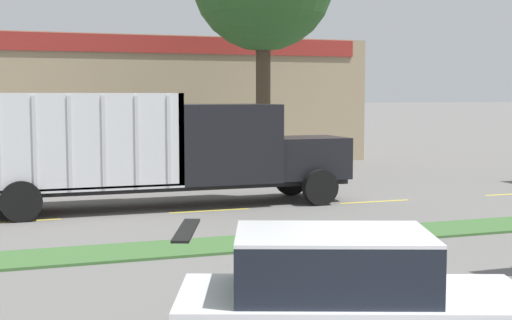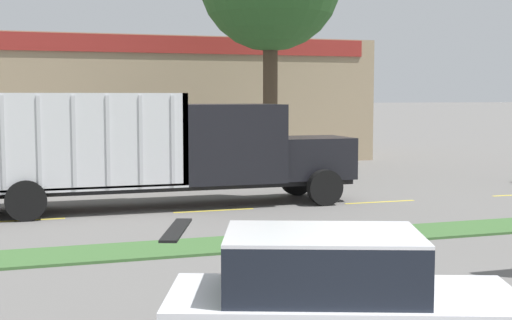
{
  "view_description": "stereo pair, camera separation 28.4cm",
  "coord_description": "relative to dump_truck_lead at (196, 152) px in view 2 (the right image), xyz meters",
  "views": [
    {
      "loc": [
        -3.02,
        -4.45,
        3.34
      ],
      "look_at": [
        1.73,
        9.18,
        2.03
      ],
      "focal_mm": 50.0,
      "sensor_mm": 36.0,
      "label": 1
    },
    {
      "loc": [
        -2.75,
        -4.54,
        3.34
      ],
      "look_at": [
        1.73,
        9.18,
        2.03
      ],
      "focal_mm": 50.0,
      "sensor_mm": 36.0,
      "label": 2
    }
  ],
  "objects": [
    {
      "name": "dump_truck_lead",
      "position": [
        0.0,
        0.0,
        0.0
      ],
      "size": [
        11.81,
        2.69,
        3.41
      ],
      "color": "black",
      "rests_on": "ground_plane"
    },
    {
      "name": "centre_line_4",
      "position": [
        -5.12,
        -1.1,
        -1.63
      ],
      "size": [
        2.4,
        0.14,
        0.01
      ],
      "primitive_type": "cube",
      "color": "yellow",
      "rests_on": "ground_plane"
    },
    {
      "name": "centre_line_5",
      "position": [
        0.28,
        -1.1,
        -1.63
      ],
      "size": [
        2.4,
        0.14,
        0.01
      ],
      "primitive_type": "cube",
      "color": "yellow",
      "rests_on": "ground_plane"
    },
    {
      "name": "store_building_backdrop",
      "position": [
        -3.11,
        18.14,
        1.45
      ],
      "size": [
        30.79,
        12.1,
        6.17
      ],
      "color": "#9E896B",
      "rests_on": "ground_plane"
    },
    {
      "name": "centre_line_6",
      "position": [
        5.68,
        -1.1,
        -1.63
      ],
      "size": [
        2.4,
        0.14,
        0.01
      ],
      "primitive_type": "cube",
      "color": "yellow",
      "rests_on": "ground_plane"
    },
    {
      "name": "grass_verge",
      "position": [
        -2.18,
        -5.93,
        -1.6
      ],
      "size": [
        120.0,
        1.67,
        0.06
      ],
      "primitive_type": "cube",
      "color": "#3D6633",
      "rests_on": "ground_plane"
    },
    {
      "name": "rally_car",
      "position": [
        -1.46,
        -13.43,
        -0.75
      ],
      "size": [
        4.51,
        3.05,
        1.77
      ],
      "color": "white",
      "rests_on": "ground_plane"
    }
  ]
}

